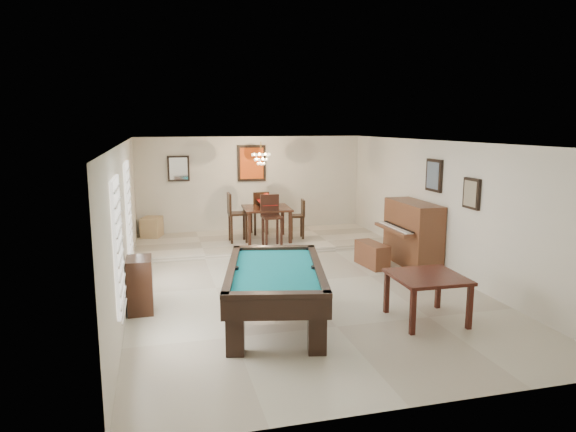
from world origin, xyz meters
name	(u,v)px	position (x,y,z in m)	size (l,w,h in m)	color
ground_plane	(296,282)	(0.00, 0.00, -0.01)	(6.00, 9.00, 0.02)	beige
wall_back	(252,186)	(0.00, 4.50, 1.30)	(6.00, 0.04, 2.60)	silver
wall_front	(415,288)	(0.00, -4.50, 1.30)	(6.00, 0.04, 2.60)	silver
wall_left	(125,221)	(-3.00, 0.00, 1.30)	(0.04, 9.00, 2.60)	silver
wall_right	(442,207)	(3.00, 0.00, 1.30)	(0.04, 9.00, 2.60)	silver
ceiling	(296,142)	(0.00, 0.00, 2.60)	(6.00, 9.00, 0.04)	white
dining_step	(261,241)	(0.00, 3.25, 0.06)	(6.00, 2.50, 0.12)	beige
window_left_front	(118,244)	(-2.97, -2.20, 1.40)	(0.06, 1.00, 1.70)	white
window_left_rear	(128,210)	(-2.97, 0.60, 1.40)	(0.06, 1.00, 1.70)	white
pool_table	(275,297)	(-0.84, -1.92, 0.42)	(1.36, 2.52, 0.84)	black
square_table	(426,298)	(1.38, -2.35, 0.35)	(1.02, 1.02, 0.70)	black
upright_piano	(406,234)	(2.53, 0.58, 0.66)	(0.89, 1.59, 1.33)	brown
piano_bench	(372,255)	(1.81, 0.63, 0.25)	(0.35, 0.89, 0.50)	brown
apothecary_chest	(140,285)	(-2.78, -0.88, 0.43)	(0.38, 0.58, 0.86)	black
dining_table	(267,221)	(0.11, 3.12, 0.58)	(1.12, 1.12, 0.93)	black
flower_vase	(267,198)	(0.11, 3.12, 1.16)	(0.13, 0.13, 0.23)	#B51E0F
dining_chair_south	(272,221)	(0.08, 2.41, 0.71)	(0.44, 0.44, 1.19)	black
dining_chair_north	(259,213)	(0.07, 3.85, 0.67)	(0.41, 0.41, 1.11)	black
dining_chair_west	(238,217)	(-0.61, 3.07, 0.71)	(0.44, 0.44, 1.19)	black
dining_chair_east	(297,219)	(0.86, 3.11, 0.60)	(0.36, 0.36, 0.97)	black
corner_bench	(152,227)	(-2.62, 4.18, 0.37)	(0.44, 0.55, 0.49)	tan
chandelier	(261,155)	(0.00, 3.20, 2.20)	(0.44, 0.44, 0.60)	#FFE5B2
back_painting	(252,163)	(0.00, 4.46, 1.90)	(0.75, 0.06, 0.95)	#D84C14
back_mirror	(178,169)	(-1.90, 4.46, 1.80)	(0.55, 0.06, 0.65)	white
right_picture_upper	(434,175)	(2.96, 0.30, 1.90)	(0.06, 0.55, 0.65)	slate
right_picture_lower	(472,194)	(2.96, -1.00, 1.70)	(0.06, 0.45, 0.55)	gray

